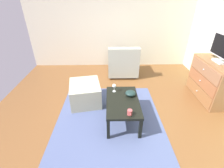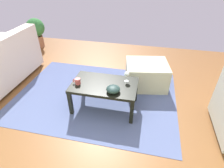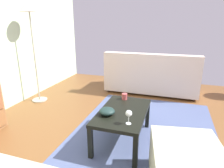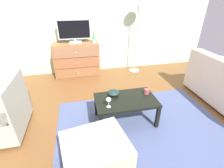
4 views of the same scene
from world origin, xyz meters
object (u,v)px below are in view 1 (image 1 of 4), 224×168
armchair (123,63)px  ottoman (85,93)px  mug (130,112)px  bowl_decorative (131,93)px  wine_glass (114,86)px  dresser (211,80)px  coffee_table (123,103)px  tv (224,49)px

armchair → ottoman: size_ratio=1.21×
mug → armchair: (-2.24, 0.08, -0.12)m
mug → bowl_decorative: size_ratio=0.61×
wine_glass → bowl_decorative: bearing=65.4°
mug → armchair: size_ratio=0.14×
dresser → ottoman: bearing=-87.3°
wine_glass → armchair: size_ratio=0.19×
coffee_table → mug: 0.39m
dresser → wine_glass: dresser is taller
wine_glass → coffee_table: bearing=25.1°
coffee_table → wine_glass: 0.37m
mug → tv: bearing=119.0°
bowl_decorative → armchair: armchair is taller
dresser → mug: bearing=-60.5°
bowl_decorative → ottoman: 1.00m
dresser → armchair: bearing=-123.3°
armchair → tv: bearing=56.8°
tv → mug: (1.05, -1.89, -0.65)m
coffee_table → armchair: size_ratio=1.11×
bowl_decorative → ottoman: size_ratio=0.27×
tv → armchair: size_ratio=0.89×
armchair → ottoman: (1.30, -0.88, -0.13)m
coffee_table → wine_glass: wine_glass is taller
tv → mug: size_ratio=6.60×
tv → wine_glass: bearing=-79.7°
mug → bowl_decorative: (-0.53, 0.08, -0.00)m
mug → dresser: bearing=119.5°
wine_glass → armchair: armchair is taller
dresser → bowl_decorative: (0.53, -1.79, 0.05)m
mug → armchair: bearing=178.1°
wine_glass → armchair: 1.61m
coffee_table → bowl_decorative: (-0.16, 0.15, 0.09)m
tv → mug: tv is taller
armchair → mug: bearing=-1.9°
dresser → mug: size_ratio=9.54×
dresser → tv: size_ratio=1.45×
coffee_table → wine_glass: bearing=-154.9°
tv → armchair: bearing=-123.2°
mug → ottoman: 1.26m
wine_glass → dresser: bearing=100.7°
dresser → coffee_table: (0.69, -1.94, -0.05)m
tv → ottoman: 2.85m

